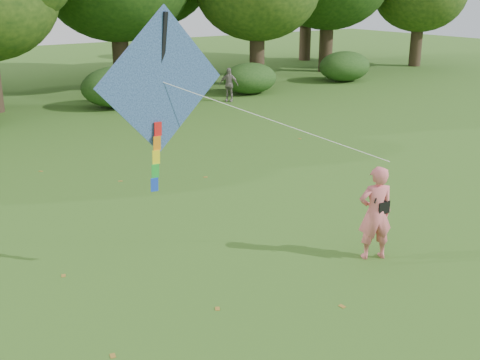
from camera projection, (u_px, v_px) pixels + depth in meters
ground at (354, 264)px, 12.03m from camera, size 100.00×100.00×0.00m
man_kite_flyer at (375, 213)px, 12.03m from camera, size 0.84×0.72×1.95m
bystander_right at (229, 85)px, 28.74m from camera, size 0.90×0.97×1.60m
crossbody_bag at (381, 206)px, 12.03m from camera, size 0.43×0.20×0.74m
flying_kite at (162, 84)px, 10.64m from camera, size 5.28×2.18×3.34m
shrub_band at (39, 98)px, 25.10m from camera, size 39.15×3.22×1.88m
fallen_leaves at (231, 218)px, 14.41m from camera, size 11.30×11.13×0.01m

